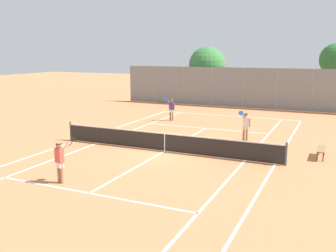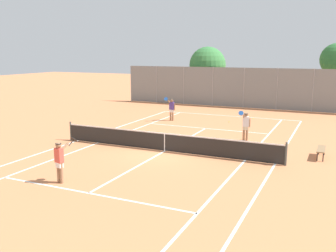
% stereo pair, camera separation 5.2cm
% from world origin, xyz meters
% --- Properties ---
extents(ground_plane, '(120.00, 120.00, 0.00)m').
position_xyz_m(ground_plane, '(0.00, 0.00, 0.00)').
color(ground_plane, '#CC7A4C').
extents(court_line_markings, '(11.10, 23.90, 0.01)m').
position_xyz_m(court_line_markings, '(0.00, 0.00, 0.00)').
color(court_line_markings, white).
rests_on(court_line_markings, ground).
extents(tennis_net, '(12.00, 0.10, 1.07)m').
position_xyz_m(tennis_net, '(0.00, 0.00, 0.51)').
color(tennis_net, '#474C47').
rests_on(tennis_net, ground).
extents(player_near_side, '(0.79, 0.71, 1.77)m').
position_xyz_m(player_near_side, '(-1.66, -5.93, 0.93)').
color(player_near_side, '#936B4C').
rests_on(player_near_side, ground).
extents(player_far_left, '(0.63, 0.76, 1.77)m').
position_xyz_m(player_far_left, '(-3.25, 8.12, 0.93)').
color(player_far_left, '#936B4C').
rests_on(player_far_left, ground).
extents(player_far_right, '(0.57, 0.81, 1.77)m').
position_xyz_m(player_far_right, '(3.18, 4.06, 0.93)').
color(player_far_right, '#936B4C').
rests_on(player_far_right, ground).
extents(loose_tennis_ball_0, '(0.07, 0.07, 0.07)m').
position_xyz_m(loose_tennis_ball_0, '(0.81, 9.21, 0.03)').
color(loose_tennis_ball_0, '#D1DB33').
rests_on(loose_tennis_ball_0, ground).
extents(loose_tennis_ball_1, '(0.07, 0.07, 0.07)m').
position_xyz_m(loose_tennis_ball_1, '(2.09, 11.36, 0.03)').
color(loose_tennis_ball_1, '#D1DB33').
rests_on(loose_tennis_ball_1, ground).
extents(courtside_bench, '(0.36, 1.50, 0.47)m').
position_xyz_m(courtside_bench, '(7.31, 1.99, 0.41)').
color(courtside_bench, olive).
rests_on(courtside_bench, ground).
extents(back_fence, '(23.52, 0.08, 3.64)m').
position_xyz_m(back_fence, '(0.00, 16.81, 1.82)').
color(back_fence, gray).
rests_on(back_fence, ground).
extents(tree_behind_left, '(3.66, 3.66, 5.54)m').
position_xyz_m(tree_behind_left, '(-4.48, 19.56, 3.59)').
color(tree_behind_left, brown).
rests_on(tree_behind_left, ground).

